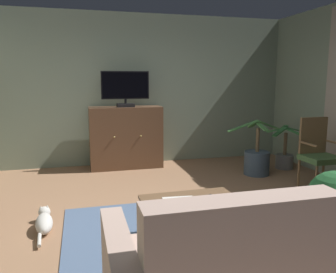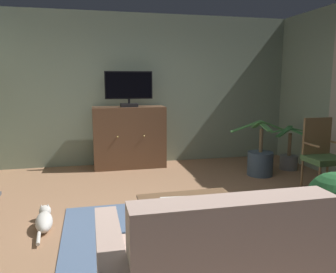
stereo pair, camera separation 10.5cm
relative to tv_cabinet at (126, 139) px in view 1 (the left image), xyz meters
The scene contains 13 objects.
ground_plane 2.59m from the tv_cabinet, 86.25° to the right, with size 6.56×6.25×0.04m, color #936B4C.
wall_back 0.94m from the tv_cabinet, 64.67° to the left, with size 6.56×0.10×2.75m, color gray.
rug_central 2.78m from the tv_cabinet, 82.46° to the right, with size 2.72×1.68×0.01m, color slate.
tv_cabinet is the anchor object (origin of this frame).
television 0.90m from the tv_cabinet, 90.00° to the right, with size 0.82×0.20×0.62m.
coffee_table 2.98m from the tv_cabinet, 85.83° to the right, with size 0.94×0.49×0.43m.
tv_remote 3.08m from the tv_cabinet, 81.42° to the right, with size 0.17×0.05×0.02m, color black.
folded_newspaper 3.01m from the tv_cabinet, 88.11° to the right, with size 0.30×0.22×0.01m, color silver.
side_chair_far_end 3.15m from the tv_cabinet, 36.55° to the right, with size 0.48×0.44×1.02m.
potted_plant_on_hearth_side 2.85m from the tv_cabinet, 16.29° to the right, with size 0.82×0.85×0.78m.
potted_plant_leafy_by_curtain 3.75m from the tv_cabinet, 66.87° to the right, with size 0.50×0.50×0.74m.
potted_plant_tall_palm_by_window 2.30m from the tv_cabinet, 26.69° to the right, with size 0.92×0.68×0.92m.
cat 2.69m from the tv_cabinet, 116.60° to the right, with size 0.20×0.74×0.19m.
Camera 1 is at (-0.95, -3.42, 1.56)m, focal length 36.20 mm.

